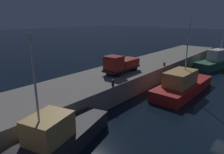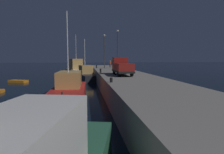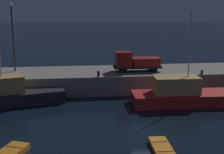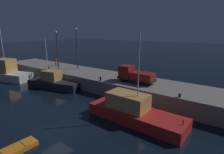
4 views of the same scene
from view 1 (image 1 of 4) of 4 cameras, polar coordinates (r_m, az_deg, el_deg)
The scene contains 7 objects.
pier_quay at distance 27.29m, azimuth -0.65°, elevation -1.46°, with size 68.08×7.48×2.29m.
fishing_trawler_red at distance 27.93m, azimuth 18.78°, elevation -2.03°, with size 11.43×3.91×9.75m.
fishing_boat_blue at distance 44.76m, azimuth 26.86°, elevation 3.87°, with size 11.42×5.51×11.90m.
fishing_boat_white at distance 15.98m, azimuth -15.35°, elevation -16.26°, with size 10.36×5.74×8.65m.
utility_truck at distance 27.27m, azimuth 2.41°, elevation 3.60°, with size 5.86×2.10×2.46m.
bollard_central at distance 22.36m, azimuth 0.23°, elevation -1.57°, with size 0.28×0.28×0.64m, color black.
bollard_east at distance 32.55m, azimuth 14.25°, elevation 3.47°, with size 0.28×0.28×0.46m, color black.
Camera 1 is at (-19.74, -2.38, 9.48)m, focal length 33.16 mm.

